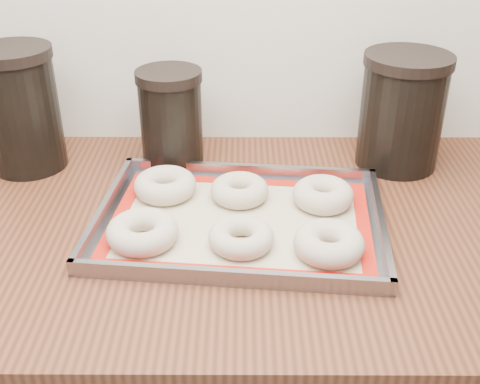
{
  "coord_description": "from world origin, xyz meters",
  "views": [
    {
      "loc": [
        0.07,
        0.83,
        1.43
      ],
      "look_at": [
        0.07,
        1.66,
        0.96
      ],
      "focal_mm": 45.0,
      "sensor_mm": 36.0,
      "label": 1
    }
  ],
  "objects_px": {
    "bagel_back_mid": "(240,190)",
    "canister_left": "(21,109)",
    "bagel_back_left": "(165,185)",
    "bagel_front_mid": "(241,237)",
    "bagel_back_right": "(323,195)",
    "canister_mid": "(171,119)",
    "baking_tray": "(240,220)",
    "bagel_front_right": "(329,243)",
    "bagel_front_left": "(143,232)",
    "canister_right": "(402,111)"
  },
  "relations": [
    {
      "from": "baking_tray",
      "to": "bagel_front_left",
      "type": "bearing_deg",
      "value": -158.14
    },
    {
      "from": "bagel_front_mid",
      "to": "bagel_back_mid",
      "type": "distance_m",
      "value": 0.14
    },
    {
      "from": "baking_tray",
      "to": "bagel_back_mid",
      "type": "bearing_deg",
      "value": 90.87
    },
    {
      "from": "bagel_front_mid",
      "to": "bagel_back_mid",
      "type": "relative_size",
      "value": 1.01
    },
    {
      "from": "bagel_front_right",
      "to": "canister_right",
      "type": "xyz_separation_m",
      "value": [
        0.17,
        0.31,
        0.08
      ]
    },
    {
      "from": "bagel_front_right",
      "to": "canister_mid",
      "type": "xyz_separation_m",
      "value": [
        -0.26,
        0.31,
        0.07
      ]
    },
    {
      "from": "bagel_front_left",
      "to": "bagel_front_mid",
      "type": "distance_m",
      "value": 0.15
    },
    {
      "from": "bagel_back_right",
      "to": "canister_mid",
      "type": "bearing_deg",
      "value": 149.22
    },
    {
      "from": "baking_tray",
      "to": "canister_left",
      "type": "bearing_deg",
      "value": 152.72
    },
    {
      "from": "bagel_back_right",
      "to": "bagel_back_mid",
      "type": "bearing_deg",
      "value": 172.81
    },
    {
      "from": "bagel_front_left",
      "to": "bagel_back_right",
      "type": "height_order",
      "value": "bagel_back_right"
    },
    {
      "from": "bagel_back_left",
      "to": "bagel_front_mid",
      "type": "bearing_deg",
      "value": -49.82
    },
    {
      "from": "bagel_front_mid",
      "to": "bagel_front_right",
      "type": "xyz_separation_m",
      "value": [
        0.13,
        -0.02,
        0.0
      ]
    },
    {
      "from": "canister_left",
      "to": "canister_right",
      "type": "distance_m",
      "value": 0.7
    },
    {
      "from": "bagel_back_right",
      "to": "canister_left",
      "type": "relative_size",
      "value": 0.45
    },
    {
      "from": "baking_tray",
      "to": "bagel_back_left",
      "type": "xyz_separation_m",
      "value": [
        -0.13,
        0.09,
        0.02
      ]
    },
    {
      "from": "bagel_back_mid",
      "to": "canister_mid",
      "type": "height_order",
      "value": "canister_mid"
    },
    {
      "from": "bagel_back_mid",
      "to": "canister_right",
      "type": "distance_m",
      "value": 0.35
    },
    {
      "from": "bagel_back_mid",
      "to": "canister_mid",
      "type": "xyz_separation_m",
      "value": [
        -0.13,
        0.14,
        0.07
      ]
    },
    {
      "from": "bagel_front_right",
      "to": "bagel_front_mid",
      "type": "bearing_deg",
      "value": 171.11
    },
    {
      "from": "baking_tray",
      "to": "bagel_front_mid",
      "type": "distance_m",
      "value": 0.07
    },
    {
      "from": "bagel_front_mid",
      "to": "bagel_front_right",
      "type": "distance_m",
      "value": 0.13
    },
    {
      "from": "bagel_front_mid",
      "to": "canister_left",
      "type": "distance_m",
      "value": 0.5
    },
    {
      "from": "canister_left",
      "to": "bagel_front_right",
      "type": "bearing_deg",
      "value": -29.13
    },
    {
      "from": "canister_mid",
      "to": "bagel_front_right",
      "type": "bearing_deg",
      "value": -49.43
    },
    {
      "from": "bagel_front_left",
      "to": "bagel_back_left",
      "type": "relative_size",
      "value": 1.02
    },
    {
      "from": "bagel_back_left",
      "to": "canister_left",
      "type": "distance_m",
      "value": 0.31
    },
    {
      "from": "canister_mid",
      "to": "canister_right",
      "type": "distance_m",
      "value": 0.43
    },
    {
      "from": "bagel_back_left",
      "to": "bagel_back_right",
      "type": "height_order",
      "value": "same"
    },
    {
      "from": "bagel_front_left",
      "to": "canister_mid",
      "type": "relative_size",
      "value": 0.59
    },
    {
      "from": "canister_mid",
      "to": "baking_tray",
      "type": "bearing_deg",
      "value": -58.95
    },
    {
      "from": "canister_mid",
      "to": "bagel_back_left",
      "type": "bearing_deg",
      "value": -90.53
    },
    {
      "from": "bagel_back_mid",
      "to": "canister_left",
      "type": "bearing_deg",
      "value": 161.34
    },
    {
      "from": "canister_left",
      "to": "bagel_back_mid",
      "type": "bearing_deg",
      "value": -18.66
    },
    {
      "from": "baking_tray",
      "to": "canister_right",
      "type": "bearing_deg",
      "value": 36.17
    },
    {
      "from": "bagel_front_right",
      "to": "bagel_back_mid",
      "type": "relative_size",
      "value": 1.06
    },
    {
      "from": "bagel_front_mid",
      "to": "bagel_front_right",
      "type": "height_order",
      "value": "bagel_front_right"
    },
    {
      "from": "bagel_front_left",
      "to": "bagel_back_right",
      "type": "xyz_separation_m",
      "value": [
        0.29,
        0.11,
        0.0
      ]
    },
    {
      "from": "bagel_back_left",
      "to": "bagel_back_mid",
      "type": "height_order",
      "value": "bagel_back_left"
    },
    {
      "from": "bagel_back_mid",
      "to": "canister_left",
      "type": "distance_m",
      "value": 0.44
    },
    {
      "from": "bagel_front_left",
      "to": "bagel_back_mid",
      "type": "xyz_separation_m",
      "value": [
        0.15,
        0.13,
        -0.0
      ]
    },
    {
      "from": "bagel_back_left",
      "to": "bagel_back_right",
      "type": "xyz_separation_m",
      "value": [
        0.27,
        -0.03,
        0.0
      ]
    },
    {
      "from": "bagel_front_left",
      "to": "bagel_front_mid",
      "type": "bearing_deg",
      "value": -3.96
    },
    {
      "from": "bagel_front_right",
      "to": "canister_left",
      "type": "xyz_separation_m",
      "value": [
        -0.54,
        0.3,
        0.09
      ]
    },
    {
      "from": "bagel_back_mid",
      "to": "canister_mid",
      "type": "distance_m",
      "value": 0.21
    },
    {
      "from": "baking_tray",
      "to": "bagel_front_right",
      "type": "bearing_deg",
      "value": -34.41
    },
    {
      "from": "baking_tray",
      "to": "canister_left",
      "type": "height_order",
      "value": "canister_left"
    },
    {
      "from": "bagel_back_left",
      "to": "canister_mid",
      "type": "height_order",
      "value": "canister_mid"
    },
    {
      "from": "baking_tray",
      "to": "bagel_front_right",
      "type": "height_order",
      "value": "bagel_front_right"
    },
    {
      "from": "bagel_back_mid",
      "to": "canister_left",
      "type": "height_order",
      "value": "canister_left"
    }
  ]
}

